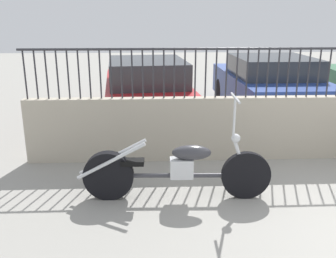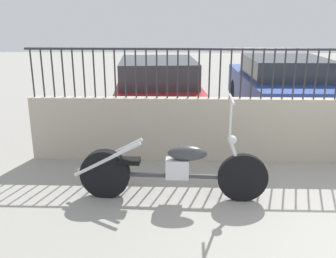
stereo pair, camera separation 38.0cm
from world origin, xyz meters
name	(u,v)px [view 1 (the left image)]	position (x,y,z in m)	size (l,w,h in m)	color
low_wall	(322,127)	(0.00, 2.33, 0.50)	(9.21, 0.18, 0.99)	#B2A893
fence_railing	(330,65)	(0.00, 2.33, 1.48)	(9.21, 0.04, 0.74)	#2D2D33
motorcycle_dark_grey	(167,170)	(-2.50, 1.02, 0.38)	(2.37, 0.52, 1.30)	black
car_red	(147,89)	(-2.79, 4.78, 0.66)	(2.09, 4.29, 1.31)	black
car_blue	(268,86)	(-0.09, 4.91, 0.69)	(1.82, 3.97, 1.34)	black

